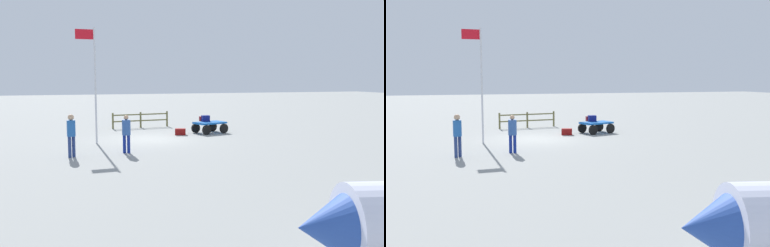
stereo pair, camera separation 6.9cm
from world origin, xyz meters
TOP-DOWN VIEW (x-y plane):
  - ground_plane at (0.00, 0.00)m, footprint 120.00×120.00m
  - luggage_cart at (-3.97, -1.46)m, footprint 2.16×1.74m
  - suitcase_grey at (-3.85, -2.10)m, footprint 0.59×0.30m
  - suitcase_maroon at (-3.83, -1.80)m, footprint 0.49×0.40m
  - suitcase_olive at (-2.06, -1.18)m, footprint 0.70×0.55m
  - worker_lead at (1.82, 3.91)m, footprint 0.51×0.51m
  - worker_trailing at (4.19, 4.24)m, footprint 0.49×0.49m
  - flagpole at (2.97, 0.71)m, footprint 0.97×0.10m
  - wooden_fence at (-0.49, -5.45)m, footprint 3.85×0.54m

SIDE VIEW (x-z plane):
  - ground_plane at x=0.00m, z-range 0.00..0.00m
  - suitcase_olive at x=-2.06m, z-range 0.00..0.37m
  - luggage_cart at x=-3.97m, z-range 0.14..0.82m
  - wooden_fence at x=-0.49m, z-range 0.08..1.12m
  - suitcase_grey at x=-3.85m, z-range 0.68..0.96m
  - suitcase_maroon at x=-3.83m, z-range 0.68..1.05m
  - worker_lead at x=1.82m, z-range 0.16..1.86m
  - worker_trailing at x=4.19m, z-range 0.17..2.00m
  - flagpole at x=2.97m, z-range 0.46..6.29m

